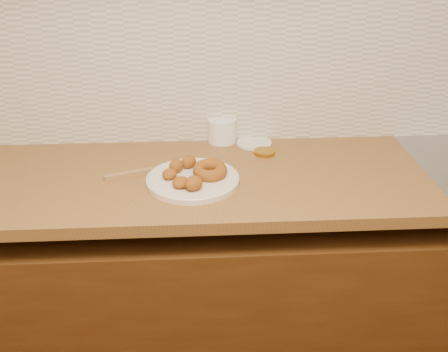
{
  "coord_description": "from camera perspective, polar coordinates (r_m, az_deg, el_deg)",
  "views": [
    {
      "loc": [
        -0.27,
        0.13,
        1.69
      ],
      "look_at": [
        -0.18,
        1.62,
        0.93
      ],
      "focal_mm": 42.0,
      "sensor_mm": 36.0,
      "label": 1
    }
  ],
  "objects": [
    {
      "name": "donut_plate",
      "position": [
        1.7,
        -3.41,
        -0.43
      ],
      "size": [
        0.3,
        0.3,
        0.02
      ],
      "primitive_type": "cylinder",
      "color": "silver",
      "rests_on": "butcher_block"
    },
    {
      "name": "ring_donut",
      "position": [
        1.69,
        -1.57,
        0.65
      ],
      "size": [
        0.12,
        0.13,
        0.05
      ],
      "primitive_type": "torus",
      "rotation": [
        0.1,
        0.0,
        0.1
      ],
      "color": "#9D6022",
      "rests_on": "donut_plate"
    },
    {
      "name": "butcher_block",
      "position": [
        1.8,
        -15.14,
        -0.74
      ],
      "size": [
        2.3,
        0.62,
        0.04
      ],
      "primitive_type": "cube",
      "color": "olive",
      "rests_on": "base_cabinet"
    },
    {
      "name": "base_cabinet",
      "position": [
        2.05,
        5.13,
        -12.52
      ],
      "size": [
        3.6,
        0.6,
        0.77
      ],
      "primitive_type": "cube",
      "color": "#502F12",
      "rests_on": "floor"
    },
    {
      "name": "wall_back",
      "position": [
        1.92,
        5.01,
        16.75
      ],
      "size": [
        4.0,
        0.02,
        2.7
      ],
      "primitive_type": "cube",
      "color": "#BEB194",
      "rests_on": "ground"
    },
    {
      "name": "plastic_tub",
      "position": [
        1.99,
        -0.22,
        5.02
      ],
      "size": [
        0.14,
        0.14,
        0.09
      ],
      "primitive_type": "cylinder",
      "rotation": [
        0.0,
        0.0,
        0.37
      ],
      "color": "white",
      "rests_on": "butcher_block"
    },
    {
      "name": "backsplash",
      "position": [
        1.94,
        4.88,
        12.33
      ],
      "size": [
        3.6,
        0.02,
        0.6
      ],
      "primitive_type": "cube",
      "color": "silver",
      "rests_on": "wall_back"
    },
    {
      "name": "tub_lid",
      "position": [
        1.98,
        3.29,
        3.61
      ],
      "size": [
        0.17,
        0.17,
        0.01
      ],
      "primitive_type": "cylinder",
      "rotation": [
        0.0,
        0.0,
        0.31
      ],
      "color": "silver",
      "rests_on": "butcher_block"
    },
    {
      "name": "fried_dough_chunks",
      "position": [
        1.67,
        -4.5,
        0.24
      ],
      "size": [
        0.15,
        0.23,
        0.05
      ],
      "color": "#9D6022",
      "rests_on": "donut_plate"
    },
    {
      "name": "brass_jar_lid",
      "position": [
        1.9,
        4.43,
        2.6
      ],
      "size": [
        0.09,
        0.09,
        0.01
      ],
      "primitive_type": "cylinder",
      "rotation": [
        0.0,
        0.0,
        0.23
      ],
      "color": "#B18122",
      "rests_on": "butcher_block"
    },
    {
      "name": "wooden_utensil",
      "position": [
        1.77,
        -10.33,
        0.26
      ],
      "size": [
        0.16,
        0.07,
        0.01
      ],
      "primitive_type": "cube",
      "rotation": [
        0.0,
        0.0,
        0.33
      ],
      "color": "olive",
      "rests_on": "butcher_block"
    }
  ]
}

